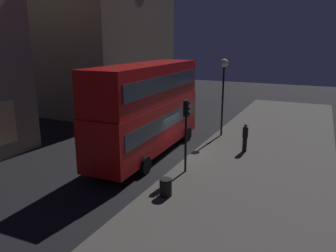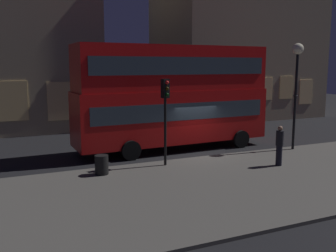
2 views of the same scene
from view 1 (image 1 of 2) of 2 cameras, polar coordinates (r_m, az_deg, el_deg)
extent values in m
plane|color=black|center=(20.80, 1.46, -4.95)|extent=(80.00, 80.00, 0.00)
cube|color=#4C4944|center=(19.41, 15.44, -6.77)|extent=(44.00, 8.34, 0.12)
cube|color=#F2D18C|center=(21.48, -27.58, 0.30)|extent=(2.15, 0.06, 2.60)
cube|color=tan|center=(35.25, -10.79, 18.09)|extent=(13.70, 8.82, 18.50)
cube|color=#F9E09E|center=(29.41, -8.14, 5.40)|extent=(1.40, 0.06, 2.49)
cube|color=#F2D18C|center=(31.19, -5.93, 6.57)|extent=(1.40, 0.06, 2.24)
cube|color=#F2D18C|center=(33.05, -3.96, 7.24)|extent=(1.40, 0.06, 1.85)
cube|color=#E5C67F|center=(34.96, -2.19, 7.74)|extent=(1.40, 0.06, 1.91)
cube|color=#F2D18C|center=(36.95, -0.59, 7.45)|extent=(1.40, 0.06, 2.11)
cube|color=#B20F0F|center=(20.28, -3.55, 0.16)|extent=(10.92, 2.95, 2.83)
cube|color=#B20F0F|center=(19.79, -3.66, 7.48)|extent=(10.71, 2.89, 2.38)
cube|color=#2D3842|center=(20.19, -3.56, 1.13)|extent=(10.06, 2.98, 0.90)
cube|color=#2D3842|center=(19.77, -3.67, 7.82)|extent=(10.06, 2.98, 0.90)
cube|color=#F2D84C|center=(24.60, 2.08, 10.42)|extent=(0.13, 1.54, 0.44)
sphere|color=white|center=(25.66, 0.32, 0.83)|extent=(0.24, 0.24, 0.24)
sphere|color=white|center=(25.07, 3.82, 0.47)|extent=(0.24, 0.24, 0.24)
cylinder|color=black|center=(24.40, -2.38, -0.76)|extent=(1.00, 0.28, 0.99)
cylinder|color=black|center=(23.41, 3.51, -1.45)|extent=(1.00, 0.28, 0.99)
cylinder|color=black|center=(18.91, -11.22, -5.67)|extent=(1.00, 0.28, 0.99)
cylinder|color=black|center=(17.61, -3.99, -6.97)|extent=(1.00, 0.28, 0.99)
cylinder|color=black|center=(17.28, 3.14, -3.26)|extent=(0.12, 0.12, 3.09)
cube|color=black|center=(16.78, 3.23, 3.16)|extent=(0.36, 0.31, 0.85)
sphere|color=red|center=(16.71, 3.74, 4.04)|extent=(0.17, 0.17, 0.17)
sphere|color=black|center=(16.76, 3.73, 3.13)|extent=(0.17, 0.17, 0.17)
sphere|color=black|center=(16.81, 3.71, 2.23)|extent=(0.17, 0.17, 0.17)
cylinder|color=black|center=(24.24, 9.62, 4.24)|extent=(0.14, 0.14, 5.13)
torus|color=black|center=(24.18, 9.65, 5.05)|extent=(0.28, 0.28, 0.06)
sphere|color=#F9EFC6|center=(23.90, 9.91, 10.93)|extent=(0.59, 0.59, 0.59)
cylinder|color=black|center=(21.34, 13.39, -3.17)|extent=(0.28, 0.28, 0.94)
cylinder|color=black|center=(21.11, 13.52, -1.09)|extent=(0.35, 0.35, 0.68)
sphere|color=#8C664C|center=(21.00, 13.59, 0.09)|extent=(0.22, 0.22, 0.22)
cylinder|color=black|center=(15.00, -0.41, -10.78)|extent=(0.57, 0.57, 0.82)
camera|label=2|loc=(12.82, 71.14, -5.82)|focal=40.51mm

